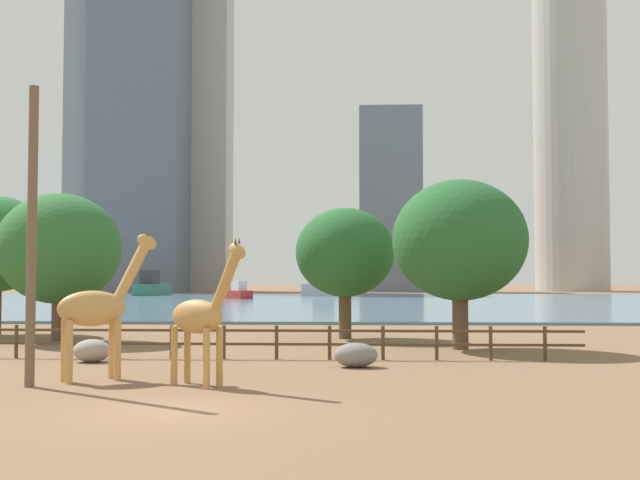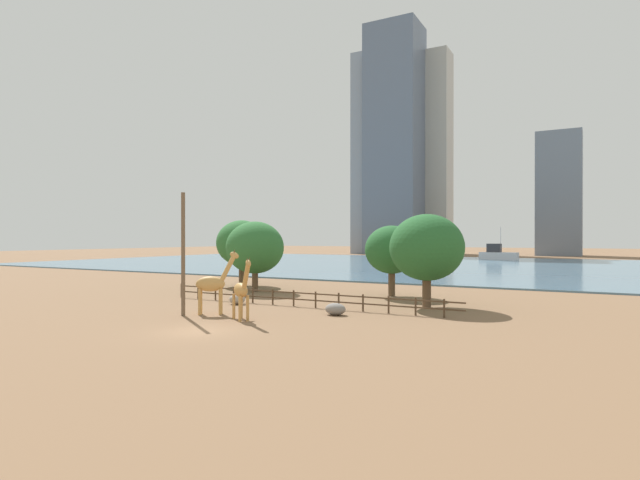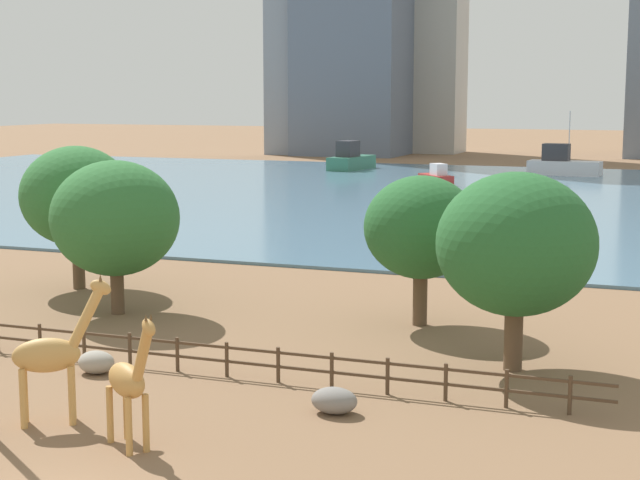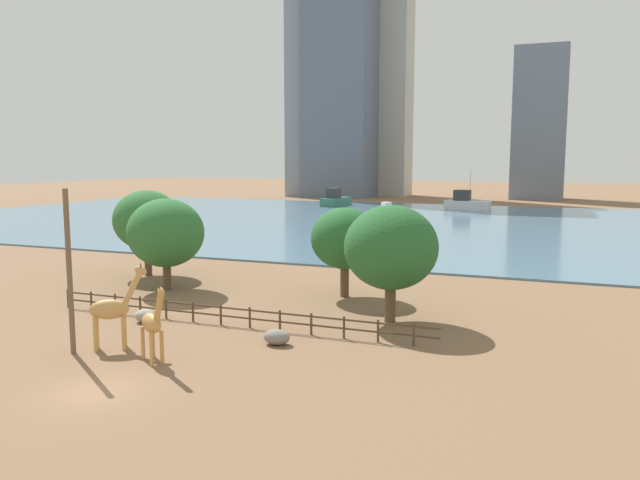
{
  "view_description": "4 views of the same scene",
  "coord_description": "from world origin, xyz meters",
  "px_view_note": "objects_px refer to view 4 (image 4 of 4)",
  "views": [
    {
      "loc": [
        4.45,
        -18.9,
        3.2
      ],
      "look_at": [
        1.85,
        36.49,
        5.72
      ],
      "focal_mm": 45.0,
      "sensor_mm": 36.0,
      "label": 1
    },
    {
      "loc": [
        20.58,
        -22.48,
        5.54
      ],
      "look_at": [
        -3.34,
        21.25,
        5.34
      ],
      "focal_mm": 28.0,
      "sensor_mm": 36.0,
      "label": 2
    },
    {
      "loc": [
        14.72,
        -19.41,
        10.25
      ],
      "look_at": [
        -1.51,
        23.84,
        3.39
      ],
      "focal_mm": 55.0,
      "sensor_mm": 36.0,
      "label": 3
    },
    {
      "loc": [
        19.16,
        -21.07,
        10.28
      ],
      "look_at": [
        1.77,
        22.54,
        4.21
      ],
      "focal_mm": 35.0,
      "sensor_mm": 36.0,
      "label": 4
    }
  ],
  "objects_px": {
    "tree_center_broad": "(147,220)",
    "tree_right_tall": "(391,248)",
    "giraffe_companion": "(153,324)",
    "giraffe_tall": "(113,309)",
    "boulder_by_pole": "(277,337)",
    "boat_sailboat": "(466,203)",
    "boat_tug": "(335,200)",
    "boat_ferry": "(385,210)",
    "boulder_near_fence": "(145,316)",
    "tree_left_large": "(345,239)",
    "utility_pole": "(69,272)",
    "tree_left_small": "(166,233)"
  },
  "relations": [
    {
      "from": "boulder_by_pole",
      "to": "boat_tug",
      "type": "xyz_separation_m",
      "value": [
        -32.5,
        97.2,
        1.11
      ]
    },
    {
      "from": "tree_left_large",
      "to": "boat_sailboat",
      "type": "distance_m",
      "value": 85.02
    },
    {
      "from": "boat_tug",
      "to": "tree_right_tall",
      "type": "bearing_deg",
      "value": -150.52
    },
    {
      "from": "tree_right_tall",
      "to": "boat_ferry",
      "type": "relative_size",
      "value": 1.38
    },
    {
      "from": "boulder_by_pole",
      "to": "tree_right_tall",
      "type": "distance_m",
      "value": 9.53
    },
    {
      "from": "boulder_by_pole",
      "to": "tree_right_tall",
      "type": "bearing_deg",
      "value": 57.42
    },
    {
      "from": "giraffe_companion",
      "to": "boulder_near_fence",
      "type": "relative_size",
      "value": 3.07
    },
    {
      "from": "utility_pole",
      "to": "tree_right_tall",
      "type": "xyz_separation_m",
      "value": [
        14.0,
        12.58,
        0.38
      ]
    },
    {
      "from": "giraffe_companion",
      "to": "giraffe_tall",
      "type": "bearing_deg",
      "value": -163.74
    },
    {
      "from": "tree_right_tall",
      "to": "boat_sailboat",
      "type": "distance_m",
      "value": 91.25
    },
    {
      "from": "giraffe_tall",
      "to": "utility_pole",
      "type": "bearing_deg",
      "value": -170.02
    },
    {
      "from": "tree_center_broad",
      "to": "boat_sailboat",
      "type": "distance_m",
      "value": 84.64
    },
    {
      "from": "tree_center_broad",
      "to": "tree_right_tall",
      "type": "relative_size",
      "value": 1.02
    },
    {
      "from": "boulder_by_pole",
      "to": "boat_sailboat",
      "type": "bearing_deg",
      "value": 92.58
    },
    {
      "from": "giraffe_tall",
      "to": "giraffe_companion",
      "type": "height_order",
      "value": "giraffe_tall"
    },
    {
      "from": "giraffe_tall",
      "to": "boat_sailboat",
      "type": "xyz_separation_m",
      "value": [
        3.51,
        101.89,
        -0.68
      ]
    },
    {
      "from": "utility_pole",
      "to": "tree_left_large",
      "type": "distance_m",
      "value": 20.45
    },
    {
      "from": "giraffe_companion",
      "to": "tree_left_large",
      "type": "bearing_deg",
      "value": 111.91
    },
    {
      "from": "boulder_near_fence",
      "to": "tree_left_small",
      "type": "distance_m",
      "value": 10.91
    },
    {
      "from": "boulder_near_fence",
      "to": "tree_left_large",
      "type": "bearing_deg",
      "value": 51.79
    },
    {
      "from": "tree_left_large",
      "to": "boat_sailboat",
      "type": "relative_size",
      "value": 0.73
    },
    {
      "from": "giraffe_tall",
      "to": "giraffe_companion",
      "type": "bearing_deg",
      "value": -51.44
    },
    {
      "from": "utility_pole",
      "to": "tree_left_small",
      "type": "bearing_deg",
      "value": 108.08
    },
    {
      "from": "giraffe_companion",
      "to": "boat_ferry",
      "type": "xyz_separation_m",
      "value": [
        -11.76,
        84.73,
        -1.02
      ]
    },
    {
      "from": "giraffe_tall",
      "to": "boat_ferry",
      "type": "relative_size",
      "value": 0.87
    },
    {
      "from": "boulder_near_fence",
      "to": "boat_ferry",
      "type": "distance_m",
      "value": 78.65
    },
    {
      "from": "utility_pole",
      "to": "tree_right_tall",
      "type": "relative_size",
      "value": 1.18
    },
    {
      "from": "giraffe_tall",
      "to": "giraffe_companion",
      "type": "distance_m",
      "value": 3.6
    },
    {
      "from": "giraffe_tall",
      "to": "tree_left_small",
      "type": "distance_m",
      "value": 15.82
    },
    {
      "from": "boat_ferry",
      "to": "boat_sailboat",
      "type": "bearing_deg",
      "value": -72.49
    },
    {
      "from": "giraffe_tall",
      "to": "boat_tug",
      "type": "xyz_separation_m",
      "value": [
        -24.58,
        101.2,
        -0.69
      ]
    },
    {
      "from": "tree_center_broad",
      "to": "boat_ferry",
      "type": "distance_m",
      "value": 65.12
    },
    {
      "from": "boulder_near_fence",
      "to": "boat_ferry",
      "type": "relative_size",
      "value": 0.26
    },
    {
      "from": "boulder_by_pole",
      "to": "giraffe_companion",
      "type": "bearing_deg",
      "value": -131.44
    },
    {
      "from": "giraffe_companion",
      "to": "tree_left_large",
      "type": "xyz_separation_m",
      "value": [
        3.92,
        18.11,
        2.38
      ]
    },
    {
      "from": "tree_center_broad",
      "to": "boulder_by_pole",
      "type": "bearing_deg",
      "value": -36.69
    },
    {
      "from": "utility_pole",
      "to": "giraffe_companion",
      "type": "bearing_deg",
      "value": 3.84
    },
    {
      "from": "giraffe_companion",
      "to": "tree_center_broad",
      "type": "height_order",
      "value": "tree_center_broad"
    },
    {
      "from": "tree_center_broad",
      "to": "giraffe_tall",
      "type": "bearing_deg",
      "value": -57.69
    },
    {
      "from": "tree_left_large",
      "to": "tree_center_broad",
      "type": "height_order",
      "value": "tree_center_broad"
    },
    {
      "from": "boat_ferry",
      "to": "boulder_by_pole",
      "type": "bearing_deg",
      "value": 152.03
    },
    {
      "from": "boulder_near_fence",
      "to": "boulder_by_pole",
      "type": "bearing_deg",
      "value": -7.22
    },
    {
      "from": "boulder_by_pole",
      "to": "tree_left_large",
      "type": "distance_m",
      "value": 13.62
    },
    {
      "from": "utility_pole",
      "to": "tree_left_small",
      "type": "relative_size",
      "value": 1.21
    },
    {
      "from": "utility_pole",
      "to": "boat_tug",
      "type": "bearing_deg",
      "value": 102.67
    },
    {
      "from": "giraffe_tall",
      "to": "boat_ferry",
      "type": "bearing_deg",
      "value": 62.11
    },
    {
      "from": "tree_right_tall",
      "to": "boulder_by_pole",
      "type": "bearing_deg",
      "value": -122.58
    },
    {
      "from": "boat_ferry",
      "to": "boat_tug",
      "type": "distance_m",
      "value": 23.93
    },
    {
      "from": "giraffe_tall",
      "to": "boat_tug",
      "type": "distance_m",
      "value": 104.14
    },
    {
      "from": "giraffe_companion",
      "to": "boat_tug",
      "type": "distance_m",
      "value": 106.07
    }
  ]
}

